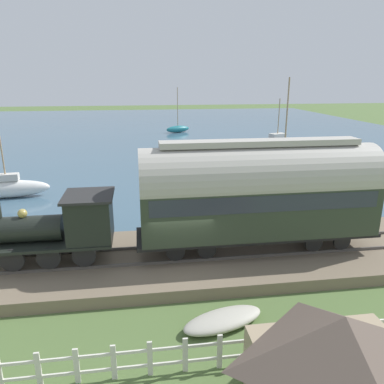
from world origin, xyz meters
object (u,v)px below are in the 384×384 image
at_px(passenger_coach, 258,191).
at_px(steam_locomotive, 62,225).
at_px(beached_dinghy, 223,320).
at_px(sailboat_teal, 178,129).
at_px(sailboat_navy, 277,144).
at_px(foreground_shed, 339,369).
at_px(rowboat_off_pier, 198,198).
at_px(sailboat_gray, 282,181).
at_px(sailboat_white, 7,188).

bearing_deg(passenger_coach, steam_locomotive, 90.00).
bearing_deg(beached_dinghy, passenger_coach, -29.07).
bearing_deg(sailboat_teal, sailboat_navy, -175.54).
bearing_deg(passenger_coach, foreground_shed, 175.34).
bearing_deg(steam_locomotive, rowboat_off_pier, -39.70).
bearing_deg(rowboat_off_pier, sailboat_teal, -15.24).
bearing_deg(steam_locomotive, sailboat_navy, -36.47).
relative_size(rowboat_off_pier, beached_dinghy, 0.75).
bearing_deg(sailboat_navy, rowboat_off_pier, 124.96).
distance_m(sailboat_teal, beached_dinghy, 45.40).
bearing_deg(passenger_coach, beached_dinghy, 150.93).
distance_m(sailboat_gray, sailboat_teal, 31.32).
bearing_deg(sailboat_teal, steam_locomotive, 142.07).
bearing_deg(sailboat_navy, sailboat_teal, 9.66).
relative_size(sailboat_gray, sailboat_white, 1.20).
relative_size(sailboat_white, rowboat_off_pier, 2.88).
height_order(passenger_coach, sailboat_navy, sailboat_navy).
bearing_deg(sailboat_teal, beached_dinghy, 150.22).
xyz_separation_m(sailboat_navy, foreground_shed, (-32.93, 10.93, 0.67)).
bearing_deg(sailboat_gray, sailboat_white, 68.70).
distance_m(rowboat_off_pier, foreground_shed, 16.39).
distance_m(rowboat_off_pier, beached_dinghy, 12.62).
xyz_separation_m(steam_locomotive, sailboat_teal, (40.89, -9.03, -1.57)).
xyz_separation_m(passenger_coach, sailboat_white, (11.02, 13.72, -2.49)).
relative_size(steam_locomotive, sailboat_navy, 0.91).
bearing_deg(beached_dinghy, sailboat_white, 36.25).
distance_m(sailboat_teal, rowboat_off_pier, 32.78).
distance_m(passenger_coach, sailboat_white, 17.78).
xyz_separation_m(sailboat_teal, beached_dinghy, (-45.27, 3.41, -0.32)).
distance_m(sailboat_gray, beached_dinghy, 16.07).
relative_size(sailboat_navy, rowboat_off_pier, 2.65).
distance_m(steam_locomotive, passenger_coach, 8.12).
bearing_deg(sailboat_navy, sailboat_gray, 140.48).
distance_m(passenger_coach, sailboat_navy, 26.92).
height_order(sailboat_teal, rowboat_off_pier, sailboat_teal).
height_order(sailboat_teal, sailboat_navy, sailboat_teal).
distance_m(sailboat_gray, sailboat_white, 18.81).
xyz_separation_m(sailboat_gray, sailboat_teal, (31.05, 4.07, -0.25)).
bearing_deg(passenger_coach, sailboat_teal, -1.37).
bearing_deg(foreground_shed, sailboat_teal, -1.92).
xyz_separation_m(passenger_coach, beached_dinghy, (-4.37, 2.43, -2.95)).
distance_m(sailboat_navy, rowboat_off_pier, 20.20).
bearing_deg(rowboat_off_pier, passenger_coach, 177.35).
bearing_deg(sailboat_navy, foreground_shed, 141.37).
distance_m(passenger_coach, sailboat_gray, 11.32).
height_order(sailboat_gray, rowboat_off_pier, sailboat_gray).
bearing_deg(passenger_coach, sailboat_white, 51.22).
distance_m(passenger_coach, sailboat_teal, 40.99).
distance_m(sailboat_gray, sailboat_navy, 15.81).
xyz_separation_m(sailboat_gray, sailboat_white, (1.18, 18.77, -0.11)).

